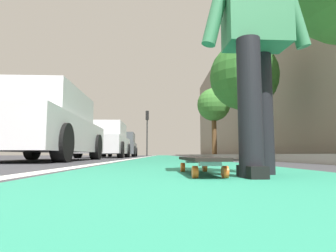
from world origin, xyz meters
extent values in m
plane|color=#38383D|center=(10.00, 0.00, 0.00)|extent=(80.00, 80.00, 0.00)
cube|color=#288466|center=(24.00, 0.00, 0.00)|extent=(56.00, 2.02, 0.00)
cube|color=silver|center=(20.00, 1.16, 0.00)|extent=(52.00, 0.16, 0.01)
cube|color=#9E9B93|center=(18.00, -3.55, 0.07)|extent=(52.00, 3.20, 0.14)
cube|color=gray|center=(22.00, -6.25, 5.21)|extent=(40.00, 1.20, 10.42)
cylinder|color=orange|center=(1.18, 0.09, 0.04)|extent=(0.07, 0.03, 0.07)
cylinder|color=orange|center=(1.19, -0.07, 0.04)|extent=(0.07, 0.03, 0.07)
cylinder|color=orange|center=(0.58, 0.07, 0.04)|extent=(0.07, 0.03, 0.07)
cylinder|color=orange|center=(0.59, -0.10, 0.04)|extent=(0.07, 0.03, 0.07)
cube|color=silver|center=(1.18, 0.01, 0.08)|extent=(0.06, 0.12, 0.02)
cube|color=silver|center=(0.59, -0.01, 0.08)|extent=(0.06, 0.12, 0.02)
cube|color=black|center=(0.88, 0.00, 0.10)|extent=(0.85, 0.23, 0.02)
cylinder|color=black|center=(0.61, -0.26, 0.41)|extent=(0.14, 0.14, 0.82)
cylinder|color=black|center=(0.88, -0.43, 0.41)|extent=(0.14, 0.14, 0.82)
cube|color=black|center=(0.61, -0.26, 0.04)|extent=(0.26, 0.11, 0.07)
cube|color=#33724C|center=(0.73, -0.35, 1.12)|extent=(0.26, 0.41, 0.60)
cylinder|color=#33724C|center=(0.73, -0.11, 1.12)|extent=(0.10, 0.24, 0.60)
cylinder|color=#33724C|center=(0.74, -0.59, 1.12)|extent=(0.10, 0.24, 0.60)
cube|color=silver|center=(5.16, 2.80, 0.54)|extent=(4.57, 1.87, 0.70)
cube|color=silver|center=(5.01, 2.79, 1.19)|extent=(2.53, 1.67, 0.60)
cube|color=#4C606B|center=(6.25, 2.83, 1.19)|extent=(0.09, 1.53, 0.51)
cylinder|color=black|center=(6.54, 3.66, 0.33)|extent=(0.67, 0.24, 0.67)
cylinder|color=black|center=(6.59, 2.01, 0.33)|extent=(0.67, 0.24, 0.67)
cylinder|color=black|center=(3.79, 1.93, 0.33)|extent=(0.67, 0.24, 0.67)
cube|color=silver|center=(11.16, 2.67, 0.53)|extent=(4.10, 1.77, 0.70)
cube|color=silver|center=(11.01, 2.66, 1.18)|extent=(2.26, 1.61, 0.60)
cube|color=#4C606B|center=(12.12, 2.68, 1.18)|extent=(0.07, 1.50, 0.51)
cylinder|color=black|center=(12.40, 3.50, 0.32)|extent=(0.64, 0.23, 0.64)
cylinder|color=black|center=(12.43, 1.88, 0.32)|extent=(0.64, 0.23, 0.64)
cylinder|color=black|center=(9.88, 3.45, 0.32)|extent=(0.64, 0.23, 0.64)
cylinder|color=black|center=(9.91, 1.84, 0.32)|extent=(0.64, 0.23, 0.64)
cube|color=#4C5156|center=(16.79, 2.81, 0.52)|extent=(4.39, 1.99, 0.70)
cube|color=#4C5156|center=(16.64, 2.80, 1.17)|extent=(2.44, 1.76, 0.60)
cube|color=#4C606B|center=(17.82, 2.85, 1.17)|extent=(0.11, 1.58, 0.51)
cylinder|color=black|center=(18.09, 3.72, 0.31)|extent=(0.62, 0.25, 0.61)
cylinder|color=black|center=(18.16, 2.01, 0.31)|extent=(0.62, 0.25, 0.61)
cylinder|color=black|center=(15.42, 3.60, 0.31)|extent=(0.62, 0.25, 0.61)
cylinder|color=black|center=(15.49, 1.89, 0.31)|extent=(0.62, 0.25, 0.61)
cylinder|color=#2D2D2D|center=(24.09, 1.56, 1.62)|extent=(0.12, 0.12, 3.23)
cube|color=black|center=(24.09, 1.56, 3.63)|extent=(0.24, 0.28, 0.80)
sphere|color=red|center=(24.22, 1.56, 3.89)|extent=(0.16, 0.16, 0.16)
sphere|color=#392907|center=(24.22, 1.56, 3.63)|extent=(0.16, 0.16, 0.16)
sphere|color=black|center=(24.22, 1.56, 3.37)|extent=(0.16, 0.16, 0.16)
cylinder|color=brown|center=(10.37, -3.15, 1.19)|extent=(0.27, 0.27, 2.38)
sphere|color=#2D6B28|center=(10.37, -3.15, 3.37)|extent=(2.81, 2.81, 2.81)
cylinder|color=brown|center=(17.20, -3.15, 1.32)|extent=(0.31, 0.31, 2.64)
sphere|color=#3D7F33|center=(17.20, -3.15, 3.40)|extent=(2.16, 2.16, 2.16)
camera|label=1|loc=(-1.01, 0.26, 0.13)|focal=30.24mm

